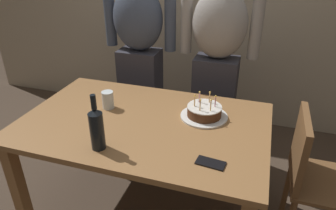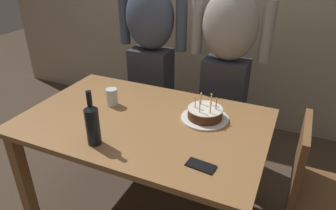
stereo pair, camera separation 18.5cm
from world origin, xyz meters
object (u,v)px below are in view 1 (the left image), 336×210
(wine_bottle, at_px, (97,128))
(person_woman_cardigan, at_px, (217,64))
(birthday_cake, at_px, (204,112))
(cell_phone, at_px, (211,163))
(water_glass_near, at_px, (108,100))
(dining_chair, at_px, (313,173))
(person_man_bearded, at_px, (139,55))

(wine_bottle, relative_size, person_woman_cardigan, 0.19)
(birthday_cake, bearing_deg, cell_phone, -74.12)
(water_glass_near, xyz_separation_m, dining_chair, (1.30, 0.01, -0.28))
(water_glass_near, height_order, person_man_bearded, person_man_bearded)
(birthday_cake, xyz_separation_m, person_woman_cardigan, (-0.04, 0.62, 0.10))
(birthday_cake, xyz_separation_m, cell_phone, (0.13, -0.44, -0.03))
(water_glass_near, distance_m, wine_bottle, 0.46)
(person_woman_cardigan, xyz_separation_m, dining_chair, (0.71, -0.68, -0.36))
(dining_chair, bearing_deg, wine_bottle, 110.69)
(person_man_bearded, xyz_separation_m, person_woman_cardigan, (0.65, 0.00, 0.00))
(wine_bottle, xyz_separation_m, person_man_bearded, (-0.22, 1.11, 0.01))
(person_woman_cardigan, bearing_deg, birthday_cake, 93.38)
(person_man_bearded, relative_size, dining_chair, 1.90)
(dining_chair, bearing_deg, person_woman_cardigan, 46.01)
(person_woman_cardigan, bearing_deg, cell_phone, 98.70)
(cell_phone, distance_m, person_man_bearded, 1.35)
(water_glass_near, distance_m, cell_phone, 0.84)
(cell_phone, distance_m, person_woman_cardigan, 1.09)
(cell_phone, height_order, person_woman_cardigan, person_woman_cardigan)
(person_woman_cardigan, bearing_deg, person_man_bearded, 0.00)
(water_glass_near, xyz_separation_m, cell_phone, (0.75, -0.37, -0.05))
(cell_phone, xyz_separation_m, person_man_bearded, (-0.81, 1.07, 0.13))
(water_glass_near, bearing_deg, person_woman_cardigan, 49.58)
(wine_bottle, height_order, dining_chair, wine_bottle)
(birthday_cake, bearing_deg, person_man_bearded, 137.86)
(wine_bottle, xyz_separation_m, dining_chair, (1.14, 0.43, -0.35))
(wine_bottle, distance_m, cell_phone, 0.60)
(water_glass_near, height_order, person_woman_cardigan, person_woman_cardigan)
(wine_bottle, bearing_deg, water_glass_near, 111.02)
(person_man_bearded, bearing_deg, dining_chair, 153.28)
(dining_chair, bearing_deg, cell_phone, 125.01)
(wine_bottle, distance_m, person_man_bearded, 1.13)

